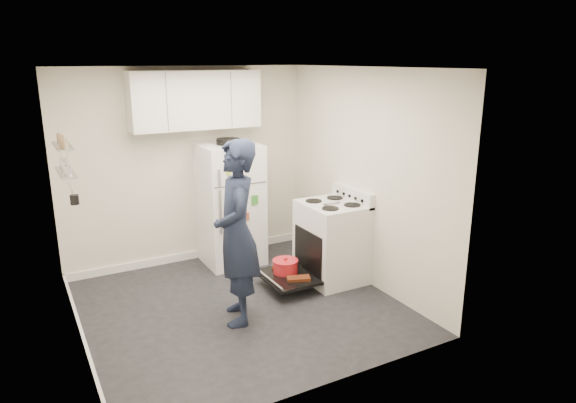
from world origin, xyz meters
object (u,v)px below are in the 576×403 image
electric_range (331,242)px  refrigerator (230,204)px  open_oven_door (287,272)px  person (237,233)px

electric_range → refrigerator: (-0.83, 1.10, 0.32)m
electric_range → open_oven_door: electric_range is taller
open_oven_door → person: bearing=-151.7°
electric_range → open_oven_door: (-0.58, 0.04, -0.28)m
electric_range → person: 1.49m
electric_range → person: person is taller
person → refrigerator: bearing=177.4°
refrigerator → person: person is taller
electric_range → refrigerator: 1.41m
electric_range → refrigerator: bearing=126.9°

